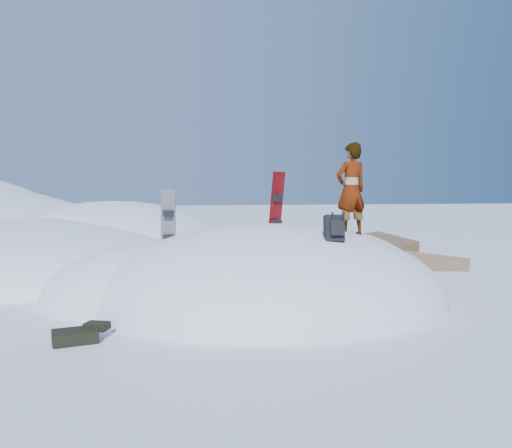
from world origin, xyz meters
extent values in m
plane|color=white|center=(0.00, 0.00, 0.00)|extent=(120.00, 120.00, 0.00)
ellipsoid|color=white|center=(0.00, 0.00, 0.00)|extent=(7.00, 6.00, 3.00)
ellipsoid|color=white|center=(-2.20, 0.60, 0.00)|extent=(4.40, 4.00, 2.20)
ellipsoid|color=white|center=(1.80, 0.80, 0.00)|extent=(3.60, 3.20, 2.50)
ellipsoid|color=white|center=(-6.00, 5.00, 0.00)|extent=(10.00, 9.00, 2.80)
ellipsoid|color=white|center=(-3.50, 7.50, 0.00)|extent=(8.00, 8.00, 3.60)
ellipsoid|color=white|center=(-5.50, 4.00, 0.00)|extent=(6.00, 5.00, 1.80)
cube|color=brown|center=(3.60, 3.40, 0.10)|extent=(2.82, 2.41, 1.62)
cube|color=brown|center=(5.20, 3.00, -0.10)|extent=(2.16, 1.80, 1.33)
cube|color=brown|center=(4.20, 4.60, 0.00)|extent=(2.08, 2.01, 1.10)
ellipsoid|color=white|center=(3.20, 2.40, 0.00)|extent=(3.20, 2.40, 1.00)
cube|color=#AA090D|center=(0.19, 0.25, 1.66)|extent=(0.40, 0.38, 1.71)
cube|color=black|center=(0.19, 0.19, 2.01)|extent=(0.24, 0.22, 0.15)
cube|color=black|center=(0.19, 0.19, 1.49)|extent=(0.24, 0.22, 0.15)
cube|color=black|center=(-1.94, 0.43, 1.39)|extent=(0.31, 0.19, 1.57)
cube|color=black|center=(-1.94, 0.37, 1.70)|extent=(0.21, 0.17, 0.13)
cube|color=black|center=(-1.94, 0.37, 1.23)|extent=(0.21, 0.17, 0.13)
cube|color=black|center=(0.84, -1.31, 1.49)|extent=(0.38, 0.36, 0.50)
cube|color=black|center=(0.84, -1.45, 1.51)|extent=(0.25, 0.18, 0.27)
cylinder|color=black|center=(0.74, -1.43, 1.61)|extent=(0.04, 0.19, 0.34)
cylinder|color=black|center=(0.94, -1.43, 1.61)|extent=(0.04, 0.19, 0.34)
cube|color=black|center=(-3.35, -2.17, 0.09)|extent=(0.69, 0.54, 0.17)
cube|color=black|center=(-3.07, -1.98, 0.17)|extent=(0.39, 0.34, 0.11)
imported|color=slate|center=(1.57, -0.30, 2.16)|extent=(0.75, 0.58, 1.83)
camera|label=1|loc=(-2.28, -9.47, 2.16)|focal=35.00mm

